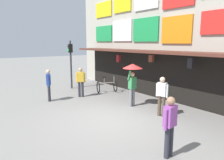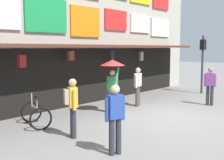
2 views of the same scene
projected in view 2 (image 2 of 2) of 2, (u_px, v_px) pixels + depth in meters
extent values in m
plane|color=gray|center=(162.00, 117.00, 10.72)|extent=(80.00, 80.00, 0.00)
cube|color=#B2AD9E|center=(75.00, 15.00, 13.25)|extent=(18.00, 1.20, 8.00)
cube|color=#592D23|center=(96.00, 46.00, 12.56)|extent=(15.30, 1.40, 0.12)
cube|color=red|center=(161.00, 0.00, 17.46)|extent=(1.73, 0.08, 1.11)
cube|color=green|center=(46.00, 15.00, 11.26)|extent=(1.96, 0.08, 1.34)
cube|color=orange|center=(86.00, 22.00, 12.86)|extent=(1.75, 0.08, 1.33)
cube|color=red|center=(116.00, 20.00, 14.43)|extent=(1.64, 0.08, 0.99)
cube|color=white|center=(140.00, 24.00, 16.03)|extent=(1.74, 0.08, 0.97)
cube|color=white|center=(160.00, 28.00, 17.64)|extent=(1.98, 0.08, 1.06)
cylinder|color=black|center=(21.00, 51.00, 9.76)|extent=(0.02, 0.02, 0.25)
cube|color=maroon|center=(22.00, 61.00, 9.80)|extent=(0.26, 0.15, 0.43)
cylinder|color=black|center=(71.00, 49.00, 11.83)|extent=(0.02, 0.02, 0.14)
cube|color=brown|center=(71.00, 56.00, 11.86)|extent=(0.27, 0.16, 0.38)
cylinder|color=black|center=(112.00, 49.00, 13.60)|extent=(0.02, 0.02, 0.16)
cube|color=#232328|center=(112.00, 56.00, 13.63)|extent=(0.24, 0.14, 0.46)
cylinder|color=black|center=(141.00, 50.00, 15.59)|extent=(0.02, 0.02, 0.22)
cube|color=tan|center=(141.00, 56.00, 15.63)|extent=(0.21, 0.13, 0.47)
cube|color=black|center=(86.00, 76.00, 13.15)|extent=(15.30, 0.04, 2.50)
cylinder|color=#38383D|center=(202.00, 65.00, 16.02)|extent=(0.12, 0.12, 3.20)
cube|color=black|center=(203.00, 45.00, 15.90)|extent=(0.31, 0.27, 0.56)
sphere|color=red|center=(201.00, 42.00, 15.98)|extent=(0.15, 0.15, 0.15)
sphere|color=black|center=(201.00, 47.00, 16.01)|extent=(0.15, 0.15, 0.15)
torus|color=black|center=(31.00, 112.00, 9.86)|extent=(0.70, 0.30, 0.72)
torus|color=black|center=(41.00, 119.00, 8.91)|extent=(0.70, 0.30, 0.72)
cylinder|color=#A3998E|center=(36.00, 108.00, 9.36)|extent=(0.38, 0.95, 0.05)
cylinder|color=#A3998E|center=(37.00, 103.00, 9.20)|extent=(0.04, 0.04, 0.35)
cube|color=black|center=(37.00, 97.00, 9.18)|extent=(0.16, 0.22, 0.06)
cylinder|color=#A3998E|center=(32.00, 100.00, 9.74)|extent=(0.04, 0.04, 0.50)
cylinder|color=black|center=(31.00, 93.00, 9.71)|extent=(0.43, 0.18, 0.04)
cylinder|color=#2D2D38|center=(118.00, 136.00, 6.92)|extent=(0.14, 0.14, 0.88)
cylinder|color=#2D2D38|center=(112.00, 137.00, 6.84)|extent=(0.14, 0.14, 0.88)
cube|color=#28479E|center=(115.00, 107.00, 6.80)|extent=(0.41, 0.33, 0.56)
sphere|color=beige|center=(115.00, 89.00, 6.76)|extent=(0.22, 0.22, 0.22)
cylinder|color=#28479E|center=(123.00, 108.00, 6.91)|extent=(0.09, 0.09, 0.56)
cylinder|color=#28479E|center=(107.00, 110.00, 6.70)|extent=(0.09, 0.09, 0.56)
cylinder|color=brown|center=(137.00, 96.00, 12.55)|extent=(0.14, 0.14, 0.88)
cylinder|color=brown|center=(138.00, 96.00, 12.71)|extent=(0.14, 0.14, 0.88)
cube|color=white|center=(138.00, 80.00, 12.55)|extent=(0.41, 0.31, 0.56)
sphere|color=beige|center=(138.00, 70.00, 12.51)|extent=(0.22, 0.22, 0.22)
cylinder|color=white|center=(136.00, 81.00, 12.36)|extent=(0.09, 0.09, 0.56)
cylinder|color=white|center=(140.00, 80.00, 12.76)|extent=(0.09, 0.09, 0.56)
cylinder|color=gray|center=(111.00, 102.00, 11.31)|extent=(0.14, 0.14, 0.88)
cylinder|color=gray|center=(114.00, 102.00, 11.21)|extent=(0.14, 0.14, 0.88)
cube|color=#388E51|center=(112.00, 84.00, 11.18)|extent=(0.26, 0.38, 0.56)
sphere|color=beige|center=(112.00, 73.00, 11.14)|extent=(0.22, 0.22, 0.22)
cylinder|color=#388E51|center=(108.00, 84.00, 11.31)|extent=(0.09, 0.09, 0.56)
cylinder|color=#388E51|center=(117.00, 74.00, 11.02)|extent=(0.23, 0.09, 0.48)
cylinder|color=#4C3823|center=(117.00, 71.00, 11.00)|extent=(0.02, 0.02, 0.55)
cone|color=red|center=(112.00, 63.00, 11.09)|extent=(0.96, 0.96, 0.22)
cylinder|color=#2D2D38|center=(212.00, 96.00, 12.75)|extent=(0.14, 0.14, 0.88)
cylinder|color=#2D2D38|center=(208.00, 95.00, 12.85)|extent=(0.14, 0.14, 0.88)
cube|color=#9E4CA8|center=(210.00, 79.00, 12.72)|extent=(0.26, 0.38, 0.56)
sphere|color=#A87A5B|center=(211.00, 70.00, 12.68)|extent=(0.22, 0.22, 0.22)
cylinder|color=#9E4CA8|center=(215.00, 81.00, 12.61)|extent=(0.09, 0.09, 0.56)
cylinder|color=#9E4CA8|center=(205.00, 80.00, 12.85)|extent=(0.09, 0.09, 0.56)
cylinder|color=#2D2D38|center=(73.00, 121.00, 8.29)|extent=(0.14, 0.14, 0.88)
cylinder|color=#2D2D38|center=(74.00, 123.00, 8.12)|extent=(0.14, 0.14, 0.88)
cube|color=gold|center=(73.00, 97.00, 8.12)|extent=(0.37, 0.42, 0.56)
sphere|color=tan|center=(73.00, 83.00, 8.08)|extent=(0.22, 0.22, 0.22)
cylinder|color=gold|center=(71.00, 98.00, 8.34)|extent=(0.09, 0.09, 0.56)
cylinder|color=gold|center=(74.00, 100.00, 7.92)|extent=(0.09, 0.09, 0.56)
cube|color=tan|center=(67.00, 97.00, 8.07)|extent=(0.28, 0.32, 0.40)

